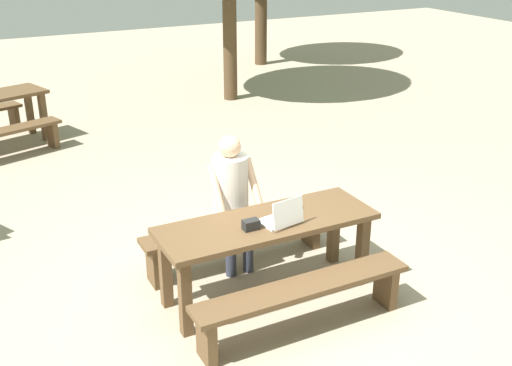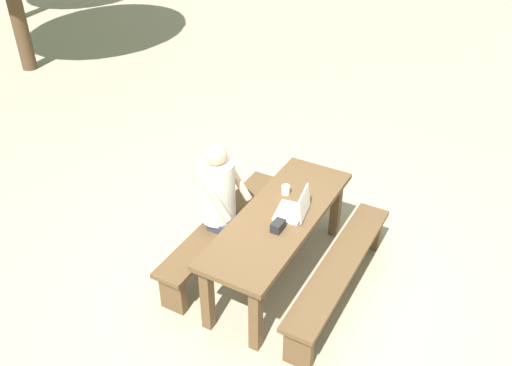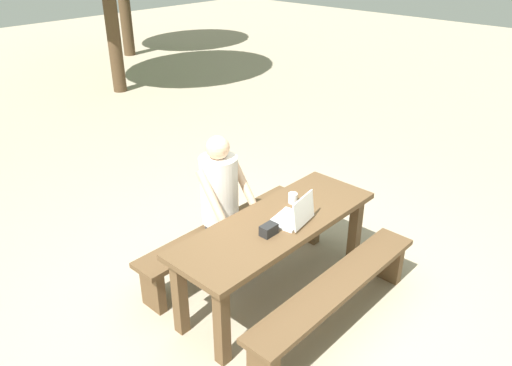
{
  "view_description": "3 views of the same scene",
  "coord_description": "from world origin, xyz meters",
  "px_view_note": "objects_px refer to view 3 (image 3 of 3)",
  "views": [
    {
      "loc": [
        -2.28,
        -4.24,
        3.09
      ],
      "look_at": [
        0.02,
        0.25,
        0.98
      ],
      "focal_mm": 44.01,
      "sensor_mm": 36.0,
      "label": 1
    },
    {
      "loc": [
        -3.49,
        -1.7,
        3.68
      ],
      "look_at": [
        0.02,
        0.25,
        0.98
      ],
      "focal_mm": 38.08,
      "sensor_mm": 36.0,
      "label": 2
    },
    {
      "loc": [
        -2.66,
        -2.24,
        2.85
      ],
      "look_at": [
        0.02,
        0.25,
        0.98
      ],
      "focal_mm": 35.12,
      "sensor_mm": 36.0,
      "label": 3
    }
  ],
  "objects_px": {
    "coffee_mug": "(293,198)",
    "laptop": "(295,216)",
    "small_pouch": "(269,230)",
    "person_seated": "(222,196)",
    "picnic_table_front": "(277,233)"
  },
  "relations": [
    {
      "from": "coffee_mug",
      "to": "laptop",
      "type": "bearing_deg",
      "value": -138.44
    },
    {
      "from": "small_pouch",
      "to": "person_seated",
      "type": "height_order",
      "value": "person_seated"
    },
    {
      "from": "laptop",
      "to": "person_seated",
      "type": "bearing_deg",
      "value": -88.91
    },
    {
      "from": "small_pouch",
      "to": "person_seated",
      "type": "xyz_separation_m",
      "value": [
        0.14,
        0.67,
        -0.0
      ]
    },
    {
      "from": "small_pouch",
      "to": "coffee_mug",
      "type": "distance_m",
      "value": 0.55
    },
    {
      "from": "picnic_table_front",
      "to": "small_pouch",
      "type": "relative_size",
      "value": 14.03
    },
    {
      "from": "laptop",
      "to": "small_pouch",
      "type": "bearing_deg",
      "value": -16.73
    },
    {
      "from": "small_pouch",
      "to": "picnic_table_front",
      "type": "bearing_deg",
      "value": 23.76
    },
    {
      "from": "laptop",
      "to": "person_seated",
      "type": "height_order",
      "value": "person_seated"
    },
    {
      "from": "coffee_mug",
      "to": "person_seated",
      "type": "bearing_deg",
      "value": 127.92
    },
    {
      "from": "laptop",
      "to": "picnic_table_front",
      "type": "bearing_deg",
      "value": -67.19
    },
    {
      "from": "small_pouch",
      "to": "laptop",
      "type": "bearing_deg",
      "value": -6.88
    },
    {
      "from": "picnic_table_front",
      "to": "person_seated",
      "type": "distance_m",
      "value": 0.61
    },
    {
      "from": "picnic_table_front",
      "to": "coffee_mug",
      "type": "xyz_separation_m",
      "value": [
        0.32,
        0.1,
        0.16
      ]
    },
    {
      "from": "person_seated",
      "to": "picnic_table_front",
      "type": "bearing_deg",
      "value": -84.21
    }
  ]
}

